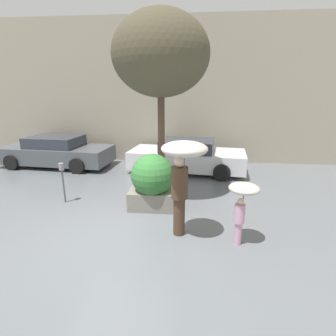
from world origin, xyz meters
TOP-DOWN VIEW (x-y plane):
  - ground_plane at (0.00, 0.00)m, footprint 40.00×40.00m
  - building_facade at (0.00, 6.50)m, footprint 18.00×0.30m
  - planter_box at (0.58, 1.32)m, footprint 1.25×1.13m
  - person_adult at (1.42, -0.06)m, footprint 0.93×0.93m
  - person_child at (2.63, -0.23)m, footprint 0.61×0.61m
  - parked_car_near at (1.42, 4.84)m, footprint 4.61×2.42m
  - parked_car_far at (-4.10, 5.16)m, footprint 4.73×2.33m
  - street_tree at (0.71, 2.33)m, footprint 2.62×2.62m
  - parking_meter at (-1.96, 1.45)m, footprint 0.14×0.14m

SIDE VIEW (x-z plane):
  - ground_plane at x=0.00m, z-range 0.00..0.00m
  - parked_car_near at x=1.42m, z-range -0.04..1.22m
  - parked_car_far at x=-4.10m, z-range -0.04..1.22m
  - planter_box at x=0.58m, z-range 0.01..1.50m
  - parking_meter at x=-1.96m, z-range 0.26..1.41m
  - person_child at x=2.63m, z-range 0.37..1.67m
  - person_adult at x=1.42m, z-range 0.53..2.63m
  - building_facade at x=0.00m, z-range 0.00..6.00m
  - street_tree at x=0.71m, z-range 1.41..6.51m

